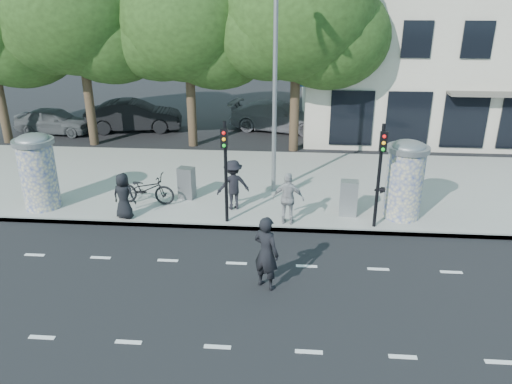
# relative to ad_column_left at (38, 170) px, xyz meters

# --- Properties ---
(ground) EXTENTS (120.00, 120.00, 0.00)m
(ground) POSITION_rel_ad_column_left_xyz_m (7.20, -4.50, -1.54)
(ground) COLOR black
(ground) RESTS_ON ground
(sidewalk) EXTENTS (40.00, 8.00, 0.15)m
(sidewalk) POSITION_rel_ad_column_left_xyz_m (7.20, 3.00, -1.46)
(sidewalk) COLOR gray
(sidewalk) RESTS_ON ground
(curb) EXTENTS (40.00, 0.10, 0.16)m
(curb) POSITION_rel_ad_column_left_xyz_m (7.20, -0.95, -1.46)
(curb) COLOR slate
(curb) RESTS_ON ground
(lane_dash_near) EXTENTS (32.00, 0.12, 0.01)m
(lane_dash_near) POSITION_rel_ad_column_left_xyz_m (7.20, -6.70, -1.53)
(lane_dash_near) COLOR silver
(lane_dash_near) RESTS_ON ground
(lane_dash_far) EXTENTS (32.00, 0.12, 0.01)m
(lane_dash_far) POSITION_rel_ad_column_left_xyz_m (7.20, -3.10, -1.53)
(lane_dash_far) COLOR silver
(lane_dash_far) RESTS_ON ground
(ad_column_left) EXTENTS (1.36, 1.36, 2.65)m
(ad_column_left) POSITION_rel_ad_column_left_xyz_m (0.00, 0.00, 0.00)
(ad_column_left) COLOR beige
(ad_column_left) RESTS_ON sidewalk
(ad_column_right) EXTENTS (1.36, 1.36, 2.65)m
(ad_column_right) POSITION_rel_ad_column_left_xyz_m (12.40, 0.20, 0.00)
(ad_column_right) COLOR beige
(ad_column_right) RESTS_ON sidewalk
(traffic_pole_near) EXTENTS (0.22, 0.31, 3.40)m
(traffic_pole_near) POSITION_rel_ad_column_left_xyz_m (6.60, -0.71, 0.69)
(traffic_pole_near) COLOR black
(traffic_pole_near) RESTS_ON sidewalk
(traffic_pole_far) EXTENTS (0.22, 0.31, 3.40)m
(traffic_pole_far) POSITION_rel_ad_column_left_xyz_m (11.40, -0.71, 0.69)
(traffic_pole_far) COLOR black
(traffic_pole_far) RESTS_ON sidewalk
(street_lamp) EXTENTS (0.25, 0.93, 8.00)m
(street_lamp) POSITION_rel_ad_column_left_xyz_m (8.00, 2.13, 3.26)
(street_lamp) COLOR slate
(street_lamp) RESTS_ON sidewalk
(tree_mid_left) EXTENTS (7.20, 7.20, 9.57)m
(tree_mid_left) POSITION_rel_ad_column_left_xyz_m (-1.30, 8.00, 4.96)
(tree_mid_left) COLOR #38281C
(tree_mid_left) RESTS_ON ground
(tree_near_left) EXTENTS (6.80, 6.80, 8.97)m
(tree_near_left) POSITION_rel_ad_column_left_xyz_m (3.70, 8.20, 4.53)
(tree_near_left) COLOR #38281C
(tree_near_left) RESTS_ON ground
(tree_center) EXTENTS (7.00, 7.00, 9.30)m
(tree_center) POSITION_rel_ad_column_left_xyz_m (8.70, 7.80, 4.77)
(tree_center) COLOR #38281C
(tree_center) RESTS_ON ground
(building) EXTENTS (20.30, 15.85, 12.00)m
(building) POSITION_rel_ad_column_left_xyz_m (19.20, 15.49, 4.46)
(building) COLOR beige
(building) RESTS_ON ground
(ped_a) EXTENTS (0.84, 0.62, 1.57)m
(ped_a) POSITION_rel_ad_column_left_xyz_m (3.17, -0.65, -0.60)
(ped_a) COLOR black
(ped_a) RESTS_ON sidewalk
(ped_d) EXTENTS (1.30, 1.02, 1.76)m
(ped_d) POSITION_rel_ad_column_left_xyz_m (6.69, 0.40, -0.51)
(ped_d) COLOR black
(ped_d) RESTS_ON sidewalk
(ped_e) EXTENTS (1.07, 0.67, 1.74)m
(ped_e) POSITION_rel_ad_column_left_xyz_m (8.61, -0.65, -0.52)
(ped_e) COLOR #9D9DA0
(ped_e) RESTS_ON sidewalk
(ped_f) EXTENTS (1.48, 0.53, 1.59)m
(ped_f) POSITION_rel_ad_column_left_xyz_m (12.21, 0.24, -0.59)
(ped_f) COLOR black
(ped_f) RESTS_ON sidewalk
(man_road) EXTENTS (0.88, 0.81, 2.02)m
(man_road) POSITION_rel_ad_column_left_xyz_m (8.11, -4.21, -0.53)
(man_road) COLOR black
(man_road) RESTS_ON ground
(bicycle) EXTENTS (0.86, 2.13, 1.10)m
(bicycle) POSITION_rel_ad_column_left_xyz_m (3.53, 0.59, -0.84)
(bicycle) COLOR black
(bicycle) RESTS_ON sidewalk
(cabinet_left) EXTENTS (0.64, 0.52, 1.17)m
(cabinet_left) POSITION_rel_ad_column_left_xyz_m (4.88, 1.19, -0.80)
(cabinet_left) COLOR slate
(cabinet_left) RESTS_ON sidewalk
(cabinet_right) EXTENTS (0.62, 0.47, 1.22)m
(cabinet_right) POSITION_rel_ad_column_left_xyz_m (10.62, 0.18, -0.78)
(cabinet_right) COLOR gray
(cabinet_right) RESTS_ON sidewalk
(car_left) EXTENTS (2.02, 4.24, 1.40)m
(car_left) POSITION_rel_ad_column_left_xyz_m (-4.13, 9.80, -0.84)
(car_left) COLOR #4B4F52
(car_left) RESTS_ON ground
(car_mid) EXTENTS (2.60, 5.30, 1.67)m
(car_mid) POSITION_rel_ad_column_left_xyz_m (-0.04, 10.69, -0.70)
(car_mid) COLOR black
(car_mid) RESTS_ON ground
(car_right) EXTENTS (3.27, 5.68, 1.55)m
(car_right) POSITION_rel_ad_column_left_xyz_m (7.84, 11.43, -0.76)
(car_right) COLOR slate
(car_right) RESTS_ON ground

